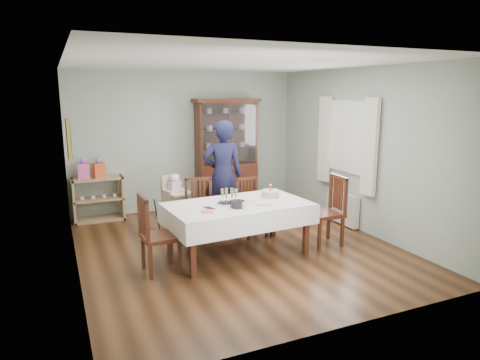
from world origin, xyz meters
TOP-DOWN VIEW (x-y plane):
  - floor at (0.00, 0.00)m, footprint 5.00×5.00m
  - room_shell at (0.00, 0.53)m, footprint 5.00×5.00m
  - dining_table at (-0.10, -0.28)m, footprint 2.08×1.29m
  - china_cabinet at (0.75, 2.26)m, footprint 1.30×0.48m
  - sideboard at (-1.75, 2.28)m, footprint 0.90×0.38m
  - picture_frame at (-2.22, 0.80)m, footprint 0.04×0.48m
  - window at (2.22, 0.30)m, footprint 0.04×1.02m
  - curtain_left at (2.16, -0.32)m, footprint 0.07×0.30m
  - curtain_right at (2.16, 0.92)m, footprint 0.07×0.30m
  - radiator at (2.16, 0.30)m, footprint 0.10×0.80m
  - chair_far_left at (-0.44, 0.43)m, footprint 0.55×0.55m
  - chair_far_right at (0.45, 0.43)m, footprint 0.46×0.46m
  - chair_end_left at (-1.27, -0.43)m, footprint 0.48×0.48m
  - chair_end_right at (1.31, -0.42)m, footprint 0.51×0.51m
  - woman at (0.16, 0.95)m, footprint 0.76×0.58m
  - high_chair at (-0.69, 0.91)m, footprint 0.56×0.56m
  - champagne_tray at (-0.21, -0.23)m, footprint 0.34×0.34m
  - birthday_cake at (0.48, -0.17)m, footprint 0.30×0.30m
  - plate_stack_dark at (-0.19, -0.47)m, footprint 0.22×0.22m
  - plate_stack_white at (-0.06, -0.55)m, footprint 0.26×0.26m
  - napkin_stack at (-0.64, -0.53)m, footprint 0.15×0.15m
  - cutlery at (-0.60, -0.36)m, footprint 0.16×0.20m
  - cake_knife at (0.17, -0.53)m, footprint 0.29×0.16m
  - gift_bag_pink at (-1.97, 2.26)m, footprint 0.20×0.14m
  - gift_bag_orange at (-1.70, 2.26)m, footprint 0.23×0.19m

SIDE VIEW (x-z plane):
  - floor at x=0.00m, z-range 0.00..0.00m
  - chair_far_right at x=0.45m, z-range -0.19..0.74m
  - chair_far_left at x=-0.44m, z-range -0.20..0.79m
  - radiator at x=2.16m, z-range 0.02..0.57m
  - chair_end_left at x=-1.27m, z-range -0.21..0.82m
  - chair_end_right at x=1.31m, z-range -0.21..0.85m
  - dining_table at x=-0.10m, z-range 0.00..0.76m
  - high_chair at x=-0.69m, z-range -0.11..0.91m
  - sideboard at x=-1.75m, z-range 0.00..0.80m
  - cutlery at x=-0.60m, z-range 0.76..0.77m
  - cake_knife at x=0.17m, z-range 0.76..0.77m
  - napkin_stack at x=-0.64m, z-range 0.76..0.78m
  - plate_stack_white at x=-0.06m, z-range 0.76..0.85m
  - plate_stack_dark at x=-0.19m, z-range 0.76..0.85m
  - birthday_cake at x=0.48m, z-range 0.71..0.92m
  - champagne_tray at x=-0.21m, z-range 0.72..0.93m
  - woman at x=0.16m, z-range 0.00..1.86m
  - gift_bag_pink at x=-1.97m, z-range 0.78..1.14m
  - gift_bag_orange at x=-1.70m, z-range 0.78..1.15m
  - china_cabinet at x=0.75m, z-range 0.04..2.21m
  - curtain_left at x=2.16m, z-range 0.67..2.23m
  - curtain_right at x=2.16m, z-range 0.67..2.23m
  - window at x=2.22m, z-range 0.94..2.16m
  - picture_frame at x=-2.22m, z-range 1.36..1.94m
  - room_shell at x=0.00m, z-range -0.80..4.20m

